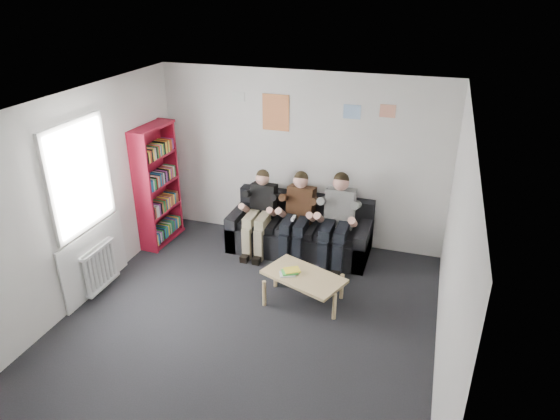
# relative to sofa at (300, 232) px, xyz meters

# --- Properties ---
(room_shell) EXTENTS (5.00, 5.00, 5.00)m
(room_shell) POSITION_rel_sofa_xyz_m (-0.13, -2.09, 1.05)
(room_shell) COLOR black
(room_shell) RESTS_ON ground
(sofa) EXTENTS (2.15, 0.88, 0.83)m
(sofa) POSITION_rel_sofa_xyz_m (0.00, 0.00, 0.00)
(sofa) COLOR black
(sofa) RESTS_ON ground
(bookshelf) EXTENTS (0.29, 0.86, 1.91)m
(bookshelf) POSITION_rel_sofa_xyz_m (-2.21, -0.38, 0.66)
(bookshelf) COLOR maroon
(bookshelf) RESTS_ON ground
(coffee_table) EXTENTS (1.03, 0.57, 0.41)m
(coffee_table) POSITION_rel_sofa_xyz_m (0.42, -1.33, 0.06)
(coffee_table) COLOR #DAB37E
(coffee_table) RESTS_ON ground
(game_cases) EXTENTS (0.24, 0.21, 0.05)m
(game_cases) POSITION_rel_sofa_xyz_m (0.24, -1.35, 0.14)
(game_cases) COLOR silver
(game_cases) RESTS_ON coffee_table
(person_left) EXTENTS (0.38, 0.82, 1.28)m
(person_left) POSITION_rel_sofa_xyz_m (-0.60, -0.20, 0.34)
(person_left) COLOR black
(person_left) RESTS_ON sofa
(person_middle) EXTENTS (0.40, 0.87, 1.32)m
(person_middle) POSITION_rel_sofa_xyz_m (-0.00, -0.20, 0.36)
(person_middle) COLOR #432716
(person_middle) RESTS_ON sofa
(person_right) EXTENTS (0.43, 0.92, 1.37)m
(person_right) POSITION_rel_sofa_xyz_m (0.60, -0.20, 0.37)
(person_right) COLOR silver
(person_right) RESTS_ON sofa
(radiator) EXTENTS (0.10, 0.64, 0.60)m
(radiator) POSITION_rel_sofa_xyz_m (-2.28, -1.89, 0.05)
(radiator) COLOR white
(radiator) RESTS_ON ground
(window) EXTENTS (0.05, 1.30, 2.36)m
(window) POSITION_rel_sofa_xyz_m (-2.35, -1.89, 0.73)
(window) COLOR white
(window) RESTS_ON room_shell
(poster_large) EXTENTS (0.42, 0.01, 0.55)m
(poster_large) POSITION_rel_sofa_xyz_m (-0.53, 0.40, 1.75)
(poster_large) COLOR gold
(poster_large) RESTS_ON room_shell
(poster_blue) EXTENTS (0.25, 0.01, 0.20)m
(poster_blue) POSITION_rel_sofa_xyz_m (0.62, 0.40, 1.85)
(poster_blue) COLOR #428FE1
(poster_blue) RESTS_ON room_shell
(poster_pink) EXTENTS (0.22, 0.01, 0.18)m
(poster_pink) POSITION_rel_sofa_xyz_m (1.12, 0.40, 1.90)
(poster_pink) COLOR #BD3B91
(poster_pink) RESTS_ON room_shell
(poster_sign) EXTENTS (0.20, 0.01, 0.14)m
(poster_sign) POSITION_rel_sofa_xyz_m (-1.13, 0.40, 1.95)
(poster_sign) COLOR silver
(poster_sign) RESTS_ON room_shell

